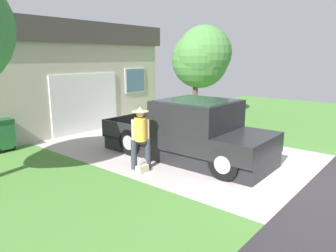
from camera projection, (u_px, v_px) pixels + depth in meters
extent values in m
cube|color=#B8AFAB|center=(166.00, 148.00, 10.38)|extent=(5.20, 9.00, 0.06)
cube|color=#4C8236|center=(270.00, 113.00, 16.84)|extent=(12.00, 9.00, 0.06)
cube|color=black|center=(185.00, 150.00, 9.40)|extent=(1.90, 5.12, 0.42)
cube|color=black|center=(197.00, 123.00, 8.97)|extent=(2.01, 2.02, 1.30)
cube|color=#1E2833|center=(197.00, 110.00, 8.88)|extent=(1.77, 1.86, 0.54)
cube|color=black|center=(248.00, 146.00, 8.09)|extent=(2.00, 1.17, 0.53)
cube|color=black|center=(146.00, 134.00, 10.31)|extent=(2.01, 1.99, 0.06)
cube|color=black|center=(165.00, 122.00, 10.99)|extent=(0.09, 1.96, 0.54)
cube|color=black|center=(124.00, 132.00, 9.53)|extent=(0.09, 1.96, 0.54)
cube|color=black|center=(125.00, 123.00, 10.84)|extent=(1.98, 0.09, 0.54)
cube|color=black|center=(238.00, 111.00, 9.31)|extent=(0.10, 0.18, 0.20)
cylinder|color=black|center=(255.00, 148.00, 8.91)|extent=(0.27, 0.80, 0.80)
cylinder|color=#9E9EA3|center=(255.00, 148.00, 8.91)|extent=(0.29, 0.44, 0.44)
cylinder|color=black|center=(225.00, 164.00, 7.60)|extent=(0.27, 0.80, 0.80)
cylinder|color=#9E9EA3|center=(225.00, 164.00, 7.60)|extent=(0.29, 0.44, 0.44)
cylinder|color=black|center=(167.00, 132.00, 10.86)|extent=(0.27, 0.80, 0.80)
cylinder|color=#9E9EA3|center=(167.00, 132.00, 10.86)|extent=(0.29, 0.44, 0.44)
cylinder|color=black|center=(131.00, 142.00, 9.55)|extent=(0.27, 0.80, 0.80)
cylinder|color=#9E9EA3|center=(131.00, 142.00, 9.55)|extent=(0.29, 0.44, 0.44)
cylinder|color=#333842|center=(134.00, 154.00, 8.32)|extent=(0.16, 0.16, 0.79)
cylinder|color=#333842|center=(148.00, 153.00, 8.41)|extent=(0.16, 0.16, 0.79)
cylinder|color=gold|center=(140.00, 129.00, 8.23)|extent=(0.33, 0.33, 0.60)
cylinder|color=beige|center=(133.00, 131.00, 8.19)|extent=(0.09, 0.09, 0.59)
cylinder|color=beige|center=(148.00, 130.00, 8.28)|extent=(0.09, 0.09, 0.59)
sphere|color=beige|center=(140.00, 113.00, 8.13)|extent=(0.21, 0.21, 0.21)
cylinder|color=#D1B78E|center=(140.00, 111.00, 8.12)|extent=(0.44, 0.44, 0.01)
cone|color=#D1B78E|center=(140.00, 109.00, 8.11)|extent=(0.22, 0.22, 0.12)
cube|color=beige|center=(142.00, 169.00, 8.13)|extent=(0.33, 0.17, 0.19)
torus|color=beige|center=(142.00, 163.00, 8.10)|extent=(0.30, 0.02, 0.30)
cube|color=#BBB49E|center=(13.00, 86.00, 13.47)|extent=(10.58, 6.79, 3.40)
cube|color=#423D38|center=(7.00, 34.00, 13.02)|extent=(11.00, 7.06, 0.83)
cube|color=white|center=(86.00, 103.00, 12.36)|extent=(3.02, 0.06, 2.28)
cube|color=slate|center=(135.00, 80.00, 14.23)|extent=(1.10, 0.05, 1.00)
cube|color=silver|center=(135.00, 80.00, 14.24)|extent=(1.23, 0.02, 1.12)
cylinder|color=brown|center=(195.00, 97.00, 15.71)|extent=(0.24, 0.24, 1.91)
sphere|color=#4C8840|center=(200.00, 56.00, 15.24)|extent=(2.40, 2.40, 2.40)
sphere|color=#4C8840|center=(200.00, 60.00, 15.56)|extent=(2.78, 2.78, 2.78)
sphere|color=#4C8840|center=(204.00, 53.00, 15.33)|extent=(2.63, 2.63, 2.63)
cube|color=#286B38|center=(1.00, 135.00, 9.96)|extent=(0.58, 0.68, 0.83)
cube|color=#1C4A27|center=(0.00, 120.00, 9.86)|extent=(0.60, 0.71, 0.10)
cylinder|color=black|center=(14.00, 148.00, 10.05)|extent=(0.05, 0.18, 0.18)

